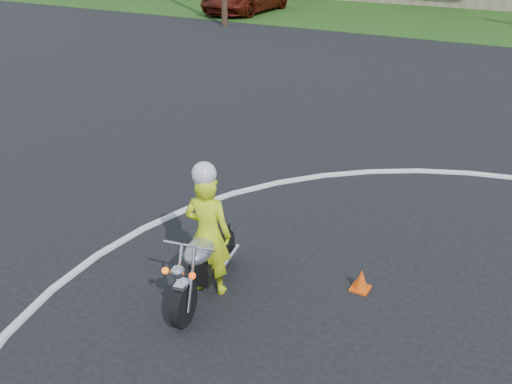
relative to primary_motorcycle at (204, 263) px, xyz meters
The scene contains 2 objects.
primary_motorcycle is the anchor object (origin of this frame).
rider_primary_grp 0.43m from the primary_motorcycle, 94.12° to the left, with size 0.67×0.51×1.84m.
Camera 1 is at (-0.54, -2.07, 4.44)m, focal length 40.00 mm.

